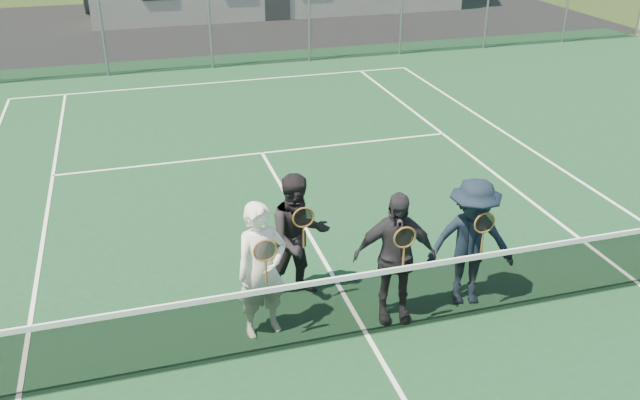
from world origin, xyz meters
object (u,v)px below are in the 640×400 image
(player_b, at_px, (299,237))
(player_d, at_px, (471,243))
(tennis_net, at_px, (368,301))
(player_a, at_px, (262,270))
(player_c, at_px, (395,257))

(player_b, bearing_deg, player_d, -20.00)
(player_d, bearing_deg, tennis_net, -166.77)
(player_a, height_order, player_d, same)
(player_b, bearing_deg, player_c, -39.23)
(tennis_net, relative_size, player_c, 6.49)
(player_a, xyz_separation_m, player_b, (0.64, 0.68, -0.00))
(player_c, xyz_separation_m, player_d, (1.10, 0.07, -0.00))
(player_a, relative_size, player_c, 1.00)
(tennis_net, height_order, player_d, player_d)
(player_c, distance_m, player_d, 1.10)
(player_a, bearing_deg, tennis_net, -20.66)
(tennis_net, xyz_separation_m, player_d, (1.55, 0.36, 0.38))
(tennis_net, bearing_deg, player_b, 117.05)
(player_a, xyz_separation_m, player_d, (2.78, -0.10, -0.00))
(player_c, bearing_deg, player_d, 3.42)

